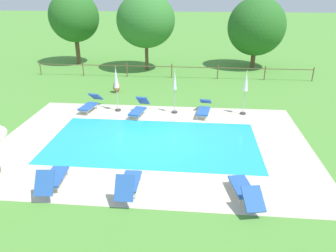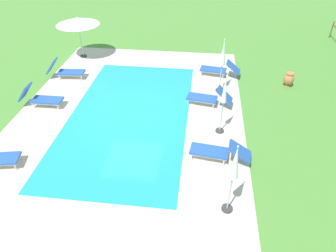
{
  "view_description": "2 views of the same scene",
  "coord_description": "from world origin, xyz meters",
  "px_view_note": "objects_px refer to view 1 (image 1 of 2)",
  "views": [
    {
      "loc": [
        1.86,
        -12.79,
        6.42
      ],
      "look_at": [
        0.62,
        0.5,
        0.6
      ],
      "focal_mm": 34.37,
      "sensor_mm": 36.0,
      "label": 1
    },
    {
      "loc": [
        10.26,
        2.85,
        7.19
      ],
      "look_at": [
        1.33,
        1.79,
        0.57
      ],
      "focal_mm": 32.61,
      "sensor_mm": 36.0,
      "label": 2
    }
  ],
  "objects_px": {
    "sun_lounger_north_far": "(90,104)",
    "patio_umbrella_closed_row_mid_west": "(116,81)",
    "tree_centre": "(146,20)",
    "patio_umbrella_closed_row_centre": "(175,86)",
    "terracotta_urn_near_fence": "(117,87)",
    "tree_west_mid": "(74,17)",
    "patio_umbrella_closed_row_west": "(246,85)",
    "sun_lounger_north_near_steps": "(139,108)",
    "sun_lounger_south_mid": "(52,179)",
    "tree_far_west": "(256,27)",
    "sun_lounger_north_end": "(245,190)",
    "sun_lounger_south_near_corner": "(129,183)",
    "sun_lounger_north_mid": "(204,108)"
  },
  "relations": [
    {
      "from": "sun_lounger_north_far",
      "to": "patio_umbrella_closed_row_mid_west",
      "type": "xyz_separation_m",
      "value": [
        1.56,
        0.01,
        1.35
      ]
    },
    {
      "from": "patio_umbrella_closed_row_mid_west",
      "to": "tree_centre",
      "type": "bearing_deg",
      "value": 89.1
    },
    {
      "from": "patio_umbrella_closed_row_centre",
      "to": "patio_umbrella_closed_row_mid_west",
      "type": "bearing_deg",
      "value": 179.59
    },
    {
      "from": "terracotta_urn_near_fence",
      "to": "tree_west_mid",
      "type": "bearing_deg",
      "value": 123.78
    },
    {
      "from": "patio_umbrella_closed_row_west",
      "to": "sun_lounger_north_near_steps",
      "type": "bearing_deg",
      "value": -173.63
    },
    {
      "from": "sun_lounger_south_mid",
      "to": "terracotta_urn_near_fence",
      "type": "bearing_deg",
      "value": 92.23
    },
    {
      "from": "patio_umbrella_closed_row_mid_west",
      "to": "terracotta_urn_near_fence",
      "type": "bearing_deg",
      "value": 104.8
    },
    {
      "from": "tree_far_west",
      "to": "tree_west_mid",
      "type": "xyz_separation_m",
      "value": [
        -15.33,
        0.11,
        0.63
      ]
    },
    {
      "from": "tree_west_mid",
      "to": "sun_lounger_north_near_steps",
      "type": "bearing_deg",
      "value": -57.49
    },
    {
      "from": "sun_lounger_north_end",
      "to": "patio_umbrella_closed_row_centre",
      "type": "xyz_separation_m",
      "value": [
        -2.85,
        7.64,
        1.18
      ]
    },
    {
      "from": "patio_umbrella_closed_row_west",
      "to": "tree_far_west",
      "type": "height_order",
      "value": "tree_far_west"
    },
    {
      "from": "sun_lounger_south_near_corner",
      "to": "tree_centre",
      "type": "distance_m",
      "value": 17.84
    },
    {
      "from": "sun_lounger_north_near_steps",
      "to": "sun_lounger_north_far",
      "type": "relative_size",
      "value": 0.98
    },
    {
      "from": "patio_umbrella_closed_row_west",
      "to": "sun_lounger_south_near_corner",
      "type": "bearing_deg",
      "value": -121.07
    },
    {
      "from": "sun_lounger_north_near_steps",
      "to": "tree_west_mid",
      "type": "distance_m",
      "value": 14.59
    },
    {
      "from": "sun_lounger_north_far",
      "to": "tree_west_mid",
      "type": "bearing_deg",
      "value": 112.56
    },
    {
      "from": "sun_lounger_north_far",
      "to": "sun_lounger_south_mid",
      "type": "distance_m",
      "value": 7.69
    },
    {
      "from": "sun_lounger_north_near_steps",
      "to": "sun_lounger_north_mid",
      "type": "relative_size",
      "value": 0.96
    },
    {
      "from": "sun_lounger_south_near_corner",
      "to": "tree_centre",
      "type": "xyz_separation_m",
      "value": [
        -2.06,
        17.37,
        3.54
      ]
    },
    {
      "from": "sun_lounger_north_mid",
      "to": "patio_umbrella_closed_row_mid_west",
      "type": "bearing_deg",
      "value": 178.27
    },
    {
      "from": "tree_far_west",
      "to": "tree_centre",
      "type": "bearing_deg",
      "value": -169.7
    },
    {
      "from": "patio_umbrella_closed_row_mid_west",
      "to": "tree_centre",
      "type": "xyz_separation_m",
      "value": [
        0.15,
        9.7,
        2.22
      ]
    },
    {
      "from": "patio_umbrella_closed_row_west",
      "to": "patio_umbrella_closed_row_mid_west",
      "type": "xyz_separation_m",
      "value": [
        -6.91,
        -0.12,
        0.08
      ]
    },
    {
      "from": "tree_centre",
      "to": "patio_umbrella_closed_row_west",
      "type": "bearing_deg",
      "value": -54.77
    },
    {
      "from": "sun_lounger_south_near_corner",
      "to": "sun_lounger_south_mid",
      "type": "height_order",
      "value": "sun_lounger_south_near_corner"
    },
    {
      "from": "patio_umbrella_closed_row_west",
      "to": "terracotta_urn_near_fence",
      "type": "relative_size",
      "value": 3.46
    },
    {
      "from": "patio_umbrella_closed_row_mid_west",
      "to": "patio_umbrella_closed_row_centre",
      "type": "bearing_deg",
      "value": -0.41
    },
    {
      "from": "sun_lounger_south_mid",
      "to": "tree_far_west",
      "type": "xyz_separation_m",
      "value": [
        9.46,
        18.93,
        2.98
      ]
    },
    {
      "from": "sun_lounger_north_mid",
      "to": "patio_umbrella_closed_row_west",
      "type": "bearing_deg",
      "value": 7.18
    },
    {
      "from": "sun_lounger_north_mid",
      "to": "sun_lounger_south_mid",
      "type": "relative_size",
      "value": 1.12
    },
    {
      "from": "patio_umbrella_closed_row_mid_west",
      "to": "terracotta_urn_near_fence",
      "type": "xyz_separation_m",
      "value": [
        -0.87,
        3.29,
        -1.34
      ]
    },
    {
      "from": "sun_lounger_north_near_steps",
      "to": "tree_centre",
      "type": "relative_size",
      "value": 0.33
    },
    {
      "from": "patio_umbrella_closed_row_west",
      "to": "tree_centre",
      "type": "height_order",
      "value": "tree_centre"
    },
    {
      "from": "sun_lounger_north_mid",
      "to": "sun_lounger_south_near_corner",
      "type": "relative_size",
      "value": 1.15
    },
    {
      "from": "patio_umbrella_closed_row_centre",
      "to": "tree_centre",
      "type": "distance_m",
      "value": 10.46
    },
    {
      "from": "sun_lounger_north_far",
      "to": "tree_west_mid",
      "type": "height_order",
      "value": "tree_west_mid"
    },
    {
      "from": "sun_lounger_north_end",
      "to": "tree_west_mid",
      "type": "relative_size",
      "value": 0.34
    },
    {
      "from": "sun_lounger_north_mid",
      "to": "tree_west_mid",
      "type": "distance_m",
      "value": 16.43
    },
    {
      "from": "sun_lounger_north_near_steps",
      "to": "sun_lounger_north_far",
      "type": "bearing_deg",
      "value": 170.2
    },
    {
      "from": "patio_umbrella_closed_row_west",
      "to": "terracotta_urn_near_fence",
      "type": "height_order",
      "value": "patio_umbrella_closed_row_west"
    },
    {
      "from": "sun_lounger_south_near_corner",
      "to": "patio_umbrella_closed_row_west",
      "type": "bearing_deg",
      "value": 58.93
    },
    {
      "from": "terracotta_urn_near_fence",
      "to": "sun_lounger_south_near_corner",
      "type": "bearing_deg",
      "value": -74.28
    },
    {
      "from": "sun_lounger_south_mid",
      "to": "sun_lounger_north_mid",
      "type": "bearing_deg",
      "value": 55.06
    },
    {
      "from": "sun_lounger_south_mid",
      "to": "tree_far_west",
      "type": "relative_size",
      "value": 0.33
    },
    {
      "from": "sun_lounger_north_far",
      "to": "sun_lounger_south_near_corner",
      "type": "height_order",
      "value": "sun_lounger_south_near_corner"
    },
    {
      "from": "sun_lounger_south_near_corner",
      "to": "tree_far_west",
      "type": "bearing_deg",
      "value": 70.27
    },
    {
      "from": "sun_lounger_south_mid",
      "to": "tree_far_west",
      "type": "height_order",
      "value": "tree_far_west"
    },
    {
      "from": "tree_centre",
      "to": "tree_west_mid",
      "type": "bearing_deg",
      "value": 165.08
    },
    {
      "from": "sun_lounger_south_mid",
      "to": "tree_west_mid",
      "type": "bearing_deg",
      "value": 107.11
    },
    {
      "from": "sun_lounger_north_mid",
      "to": "terracotta_urn_near_fence",
      "type": "bearing_deg",
      "value": 148.74
    }
  ]
}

